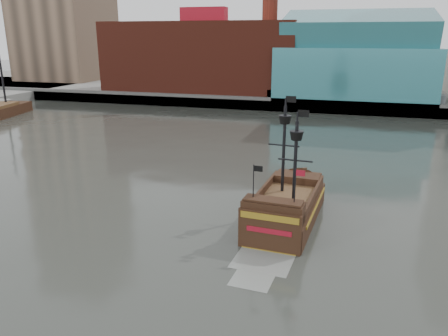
% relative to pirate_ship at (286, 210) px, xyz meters
% --- Properties ---
extents(ground, '(400.00, 400.00, 0.00)m').
position_rel_pirate_ship_xyz_m(ground, '(-6.01, -10.21, -0.95)').
color(ground, '#2B2D28').
rests_on(ground, ground).
extents(promenade_far, '(220.00, 60.00, 2.00)m').
position_rel_pirate_ship_xyz_m(promenade_far, '(-6.01, 81.79, 0.05)').
color(promenade_far, slate).
rests_on(promenade_far, ground).
extents(seawall, '(220.00, 1.00, 2.60)m').
position_rel_pirate_ship_xyz_m(seawall, '(-6.01, 52.29, 0.35)').
color(seawall, '#4C4C49').
rests_on(seawall, ground).
extents(pirate_ship, '(5.18, 14.26, 10.49)m').
position_rel_pirate_ship_xyz_m(pirate_ship, '(0.00, 0.00, 0.00)').
color(pirate_ship, black).
rests_on(pirate_ship, ground).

